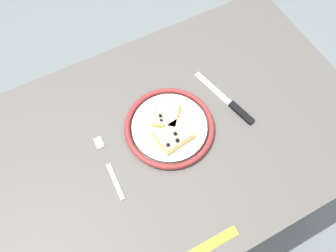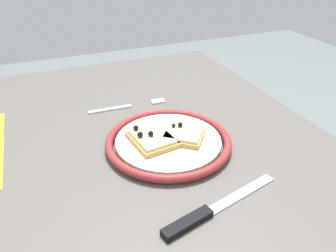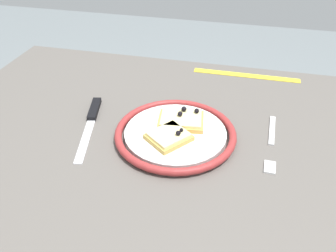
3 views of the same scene
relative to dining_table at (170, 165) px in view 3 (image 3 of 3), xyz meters
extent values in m
cube|color=#5B5651|center=(0.00, 0.00, 0.08)|extent=(1.13, 0.74, 0.03)
cylinder|color=#4C4742|center=(0.50, -0.31, -0.30)|extent=(0.05, 0.05, 0.73)
cylinder|color=white|center=(-0.02, 0.02, 0.11)|extent=(0.22, 0.22, 0.02)
torus|color=maroon|center=(-0.02, 0.02, 0.11)|extent=(0.26, 0.26, 0.02)
cube|color=tan|center=(-0.01, 0.05, 0.12)|extent=(0.11, 0.11, 0.01)
cube|color=beige|center=(-0.01, 0.05, 0.13)|extent=(0.10, 0.10, 0.01)
sphere|color=black|center=(-0.03, 0.05, 0.14)|extent=(0.01, 0.01, 0.01)
sphere|color=black|center=(-0.03, 0.04, 0.14)|extent=(0.01, 0.01, 0.01)
cube|color=gold|center=(-0.02, -0.02, 0.12)|extent=(0.11, 0.09, 0.01)
cube|color=#EEE097|center=(-0.02, -0.02, 0.13)|extent=(0.10, 0.08, 0.01)
sphere|color=black|center=(-0.02, -0.02, 0.14)|extent=(0.01, 0.01, 0.01)
sphere|color=black|center=(-0.05, -0.04, 0.14)|extent=(0.01, 0.01, 0.01)
sphere|color=black|center=(-0.02, -0.04, 0.14)|extent=(0.01, 0.01, 0.01)
cube|color=silver|center=(0.17, 0.08, 0.10)|extent=(0.05, 0.15, 0.00)
cube|color=black|center=(0.20, -0.04, 0.11)|extent=(0.04, 0.09, 0.01)
cube|color=silver|center=(-0.22, -0.06, 0.10)|extent=(0.02, 0.11, 0.00)
cube|color=silver|center=(-0.22, 0.07, 0.10)|extent=(0.02, 0.04, 0.00)
cube|color=yellow|center=(-0.15, -0.32, 0.10)|extent=(0.30, 0.03, 0.00)
camera|label=1|loc=(-0.21, -0.35, 0.95)|focal=34.38mm
camera|label=2|loc=(0.52, -0.20, 0.49)|focal=35.42mm
camera|label=3|loc=(-0.14, 0.61, 0.56)|focal=37.25mm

